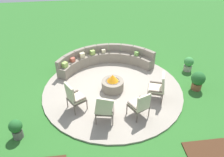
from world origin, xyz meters
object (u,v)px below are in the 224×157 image
(fire_pit, at_px, (113,84))
(lounge_chair_back_left, at_px, (140,104))
(curved_stone_bench, at_px, (104,59))
(potted_plant_0, at_px, (188,64))
(lounge_chair_back_right, at_px, (159,87))
(potted_plant_1, at_px, (16,128))
(potted_plant_2, at_px, (198,80))
(lounge_chair_front_left, at_px, (74,96))
(lounge_chair_front_right, at_px, (105,108))

(fire_pit, distance_m, lounge_chair_back_left, 1.77)
(fire_pit, bearing_deg, curved_stone_bench, 94.22)
(lounge_chair_back_left, bearing_deg, fire_pit, 85.96)
(potted_plant_0, bearing_deg, lounge_chair_back_right, -136.81)
(curved_stone_bench, height_order, potted_plant_1, curved_stone_bench)
(fire_pit, relative_size, potted_plant_2, 1.10)
(potted_plant_2, bearing_deg, lounge_chair_back_left, -153.80)
(potted_plant_0, bearing_deg, fire_pit, -163.44)
(fire_pit, bearing_deg, potted_plant_1, -148.96)
(lounge_chair_front_left, bearing_deg, curved_stone_bench, 124.01)
(lounge_chair_front_right, xyz_separation_m, potted_plant_2, (3.82, 1.38, -0.19))
(lounge_chair_back_right, bearing_deg, lounge_chair_back_left, 152.80)
(lounge_chair_back_left, height_order, lounge_chair_back_right, lounge_chair_back_right)
(potted_plant_2, bearing_deg, potted_plant_1, -165.91)
(lounge_chair_front_right, bearing_deg, lounge_chair_back_right, 34.74)
(potted_plant_0, height_order, potted_plant_2, potted_plant_2)
(lounge_chair_back_left, bearing_deg, potted_plant_2, -1.78)
(lounge_chair_front_left, bearing_deg, potted_plant_2, 67.19)
(lounge_chair_front_left, height_order, potted_plant_0, lounge_chair_front_left)
(lounge_chair_front_left, relative_size, potted_plant_2, 1.48)
(curved_stone_bench, bearing_deg, potted_plant_1, -129.35)
(potted_plant_0, relative_size, potted_plant_2, 0.84)
(curved_stone_bench, bearing_deg, potted_plant_0, -12.47)
(fire_pit, bearing_deg, potted_plant_2, -5.28)
(potted_plant_0, xyz_separation_m, potted_plant_1, (-6.76, -3.00, 0.03))
(lounge_chair_front_right, height_order, potted_plant_1, lounge_chair_front_right)
(fire_pit, xyz_separation_m, potted_plant_0, (3.50, 1.04, 0.02))
(curved_stone_bench, distance_m, lounge_chair_front_left, 3.12)
(fire_pit, xyz_separation_m, lounge_chair_front_right, (-0.49, -1.68, 0.30))
(lounge_chair_back_right, xyz_separation_m, potted_plant_0, (1.92, 1.80, -0.27))
(potted_plant_2, bearing_deg, lounge_chair_back_right, -165.44)
(lounge_chair_back_right, distance_m, potted_plant_1, 4.99)
(fire_pit, relative_size, lounge_chair_back_left, 0.85)
(potted_plant_1, bearing_deg, lounge_chair_back_right, 13.92)
(curved_stone_bench, height_order, lounge_chair_front_right, lounge_chair_front_right)
(lounge_chair_back_right, height_order, potted_plant_1, lounge_chair_back_right)
(fire_pit, xyz_separation_m, lounge_chair_back_right, (1.58, -0.76, 0.29))
(lounge_chair_back_left, distance_m, potted_plant_2, 2.92)
(potted_plant_2, bearing_deg, fire_pit, 174.72)
(lounge_chair_back_right, bearing_deg, curved_stone_bench, 52.50)
(lounge_chair_front_right, relative_size, lounge_chair_back_right, 1.03)
(lounge_chair_front_left, bearing_deg, lounge_chair_front_right, 23.05)
(lounge_chair_front_left, distance_m, lounge_chair_front_right, 1.22)
(curved_stone_bench, height_order, lounge_chair_back_right, lounge_chair_back_right)
(potted_plant_1, bearing_deg, curved_stone_bench, 50.65)
(curved_stone_bench, relative_size, potted_plant_0, 6.57)
(curved_stone_bench, xyz_separation_m, potted_plant_2, (3.46, -2.15, 0.05))
(lounge_chair_back_right, xyz_separation_m, potted_plant_1, (-4.84, -1.20, -0.24))
(curved_stone_bench, height_order, lounge_chair_front_left, lounge_chair_front_left)
(lounge_chair_back_right, bearing_deg, potted_plant_2, -56.34)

